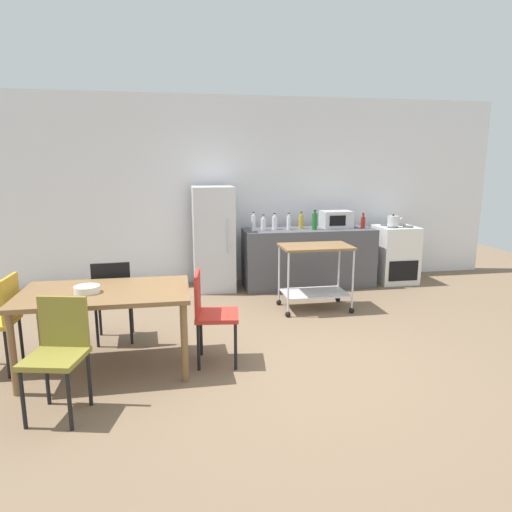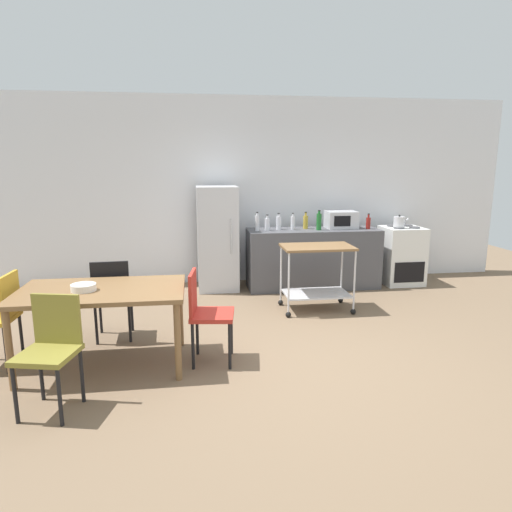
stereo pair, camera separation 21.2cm
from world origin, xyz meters
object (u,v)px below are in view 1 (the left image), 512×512
(stove_oven, at_px, (395,254))
(chair_black, at_px, (113,295))
(kettle, at_px, (393,221))
(bottle_soda, at_px, (263,224))
(dining_table, at_px, (106,299))
(kitchen_cart, at_px, (315,266))
(microwave, at_px, (336,219))
(bottle_wine, at_px, (363,222))
(bottle_soy_sauce, at_px, (289,222))
(fruit_bowl, at_px, (87,289))
(bottle_sesame_oil, at_px, (301,222))
(bottle_vinegar, at_px, (275,223))
(chair_olive, at_px, (58,349))
(chair_red, at_px, (210,311))
(bottle_olive_oil, at_px, (253,223))
(refrigerator, at_px, (214,239))
(bottle_sparkling_water, at_px, (315,221))

(stove_oven, bearing_deg, chair_black, -156.19)
(kettle, bearing_deg, bottle_soda, 178.35)
(dining_table, bearing_deg, bottle_soda, 51.38)
(kitchen_cart, bearing_deg, microwave, 59.25)
(bottle_soda, distance_m, bottle_wine, 1.55)
(dining_table, relative_size, bottle_soy_sauce, 5.93)
(chair_black, relative_size, fruit_bowl, 4.01)
(bottle_soda, relative_size, bottle_sesame_oil, 0.91)
(chair_black, xyz_separation_m, bottle_soy_sauce, (2.36, 1.80, 0.49))
(bottle_vinegar, height_order, microwave, microwave)
(kitchen_cart, bearing_deg, chair_olive, -142.02)
(microwave, relative_size, bottle_wine, 1.97)
(chair_red, xyz_separation_m, fruit_bowl, (-1.09, -0.00, 0.26))
(dining_table, xyz_separation_m, chair_olive, (-0.25, -0.73, -0.15))
(chair_olive, bearing_deg, fruit_bowl, 94.77)
(bottle_olive_oil, bearing_deg, chair_red, -109.01)
(bottle_vinegar, distance_m, microwave, 0.98)
(bottle_olive_oil, bearing_deg, bottle_wine, -0.70)
(chair_olive, relative_size, refrigerator, 0.57)
(chair_black, relative_size, bottle_sesame_oil, 3.44)
(chair_red, distance_m, bottle_sparkling_water, 3.04)
(bottle_soy_sauce, height_order, bottle_sesame_oil, bottle_sesame_oil)
(dining_table, height_order, bottle_soy_sauce, bottle_soy_sauce)
(stove_oven, height_order, kitchen_cart, stove_oven)
(chair_black, relative_size, kettle, 3.71)
(chair_black, bearing_deg, bottle_soy_sauce, -146.10)
(stove_oven, xyz_separation_m, bottle_wine, (-0.61, -0.09, 0.54))
(chair_red, relative_size, bottle_sparkling_water, 2.99)
(bottle_sesame_oil, relative_size, microwave, 0.56)
(chair_olive, height_order, bottle_sparkling_water, bottle_sparkling_water)
(refrigerator, height_order, bottle_sesame_oil, refrigerator)
(chair_olive, height_order, stove_oven, stove_oven)
(bottle_sparkling_water, bearing_deg, stove_oven, 4.17)
(microwave, bearing_deg, bottle_soy_sauce, -174.91)
(bottle_sesame_oil, bearing_deg, bottle_soda, -171.21)
(chair_black, distance_m, fruit_bowl, 0.75)
(stove_oven, xyz_separation_m, kettle, (-0.12, -0.10, 0.55))
(dining_table, xyz_separation_m, bottle_sesame_oil, (2.55, 2.52, 0.34))
(bottle_olive_oil, bearing_deg, bottle_soy_sauce, 5.05)
(bottle_vinegar, relative_size, fruit_bowl, 1.12)
(bottle_vinegar, relative_size, bottle_sparkling_water, 0.83)
(bottle_wine, bearing_deg, refrigerator, 175.70)
(refrigerator, bearing_deg, bottle_soy_sauce, -5.20)
(kettle, bearing_deg, microwave, 170.51)
(refrigerator, xyz_separation_m, kitchen_cart, (1.21, -1.21, -0.20))
(kitchen_cart, height_order, kettle, kettle)
(fruit_bowl, bearing_deg, stove_oven, 30.62)
(bottle_wine, height_order, kettle, bottle_wine)
(chair_black, height_order, fruit_bowl, chair_black)
(bottle_sesame_oil, bearing_deg, chair_red, -122.02)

